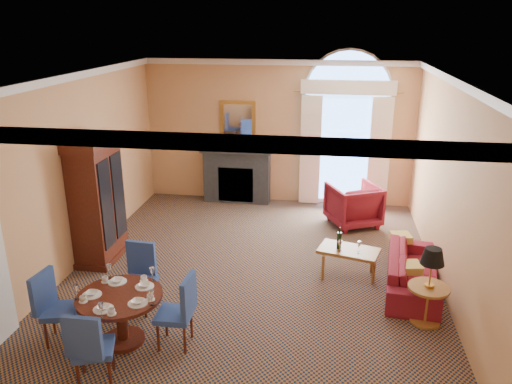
# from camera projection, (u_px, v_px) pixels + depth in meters

# --- Properties ---
(ground) EXTENTS (7.50, 7.50, 0.00)m
(ground) POSITION_uv_depth(u_px,v_px,m) (251.00, 276.00, 8.20)
(ground) COLOR #121E3A
(ground) RESTS_ON ground
(room_envelope) EXTENTS (6.04, 7.52, 3.45)m
(room_envelope) POSITION_uv_depth(u_px,v_px,m) (256.00, 118.00, 8.01)
(room_envelope) COLOR tan
(room_envelope) RESTS_ON ground
(armoire) EXTENTS (0.62, 1.10, 2.16)m
(armoire) POSITION_uv_depth(u_px,v_px,m) (97.00, 202.00, 8.53)
(armoire) COLOR #3E170E
(armoire) RESTS_ON ground
(dining_table) EXTENTS (1.10, 1.10, 0.89)m
(dining_table) POSITION_uv_depth(u_px,v_px,m) (120.00, 306.00, 6.38)
(dining_table) COLOR #3E170E
(dining_table) RESTS_ON ground
(dining_chair_north) EXTENTS (0.49, 0.49, 0.99)m
(dining_chair_north) POSITION_uv_depth(u_px,v_px,m) (140.00, 271.00, 7.19)
(dining_chair_north) COLOR navy
(dining_chair_north) RESTS_ON ground
(dining_chair_south) EXTENTS (0.56, 0.56, 0.99)m
(dining_chair_south) POSITION_uv_depth(u_px,v_px,m) (89.00, 345.00, 5.56)
(dining_chair_south) COLOR navy
(dining_chair_south) RESTS_ON ground
(dining_chair_east) EXTENTS (0.47, 0.46, 0.99)m
(dining_chair_east) POSITION_uv_depth(u_px,v_px,m) (181.00, 307.00, 6.30)
(dining_chair_east) COLOR navy
(dining_chair_east) RESTS_ON ground
(dining_chair_west) EXTENTS (0.54, 0.54, 0.99)m
(dining_chair_west) POSITION_uv_depth(u_px,v_px,m) (53.00, 302.00, 6.40)
(dining_chair_west) COLOR navy
(dining_chair_west) RESTS_ON ground
(sofa) EXTENTS (1.00, 2.02, 0.57)m
(sofa) POSITION_uv_depth(u_px,v_px,m) (413.00, 271.00, 7.77)
(sofa) COLOR maroon
(sofa) RESTS_ON ground
(armchair) EXTENTS (1.24, 1.26, 0.87)m
(armchair) POSITION_uv_depth(u_px,v_px,m) (353.00, 205.00, 10.15)
(armchair) COLOR maroon
(armchair) RESTS_ON ground
(coffee_table) EXTENTS (1.06, 0.76, 0.85)m
(coffee_table) POSITION_uv_depth(u_px,v_px,m) (348.00, 251.00, 8.08)
(coffee_table) COLOR #A26A30
(coffee_table) RESTS_ON ground
(side_table) EXTENTS (0.56, 0.56, 1.11)m
(side_table) POSITION_uv_depth(u_px,v_px,m) (430.00, 277.00, 6.74)
(side_table) COLOR #A26A30
(side_table) RESTS_ON ground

